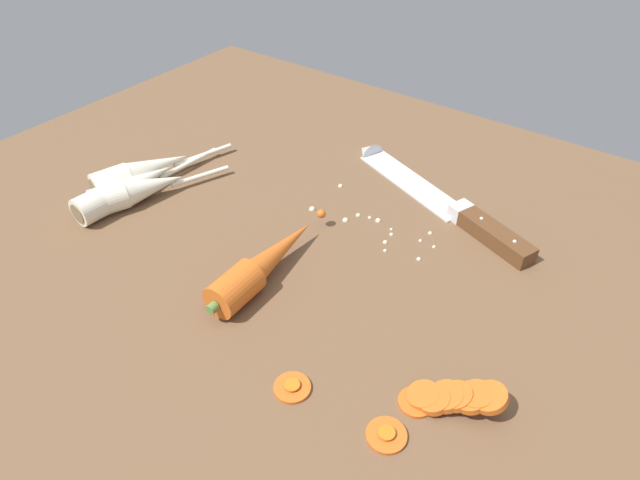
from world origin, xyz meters
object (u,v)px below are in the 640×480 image
at_px(parsnip_front, 138,190).
at_px(chefs_knife, 431,194).
at_px(whole_carrot, 263,264).
at_px(carrot_slice_stack, 451,397).
at_px(carrot_slice_stray_near, 292,386).
at_px(parsnip_mid_right, 127,189).
at_px(parsnip_mid_left, 142,171).
at_px(carrot_slice_stray_mid, 386,434).

bearing_deg(parsnip_front, chefs_knife, 37.68).
xyz_separation_m(whole_carrot, parsnip_front, (-0.24, 0.02, -0.00)).
bearing_deg(chefs_knife, carrot_slice_stack, -59.76).
bearing_deg(carrot_slice_stray_near, parsnip_mid_right, 163.59).
relative_size(parsnip_front, carrot_slice_stack, 2.11).
xyz_separation_m(parsnip_mid_left, carrot_slice_stray_near, (0.41, -0.16, -0.02)).
xyz_separation_m(parsnip_front, parsnip_mid_left, (-0.04, 0.04, -0.00)).
relative_size(carrot_slice_stack, carrot_slice_stray_mid, 2.45).
xyz_separation_m(parsnip_mid_right, carrot_slice_stack, (0.52, -0.04, -0.01)).
distance_m(parsnip_front, carrot_slice_stack, 0.51).
bearing_deg(carrot_slice_stack, whole_carrot, 173.20).
height_order(parsnip_front, carrot_slice_stray_near, parsnip_front).
distance_m(parsnip_mid_left, parsnip_mid_right, 0.05).
bearing_deg(parsnip_front, parsnip_mid_left, 135.29).
xyz_separation_m(carrot_slice_stack, carrot_slice_stray_near, (-0.13, -0.07, -0.01)).
height_order(parsnip_mid_left, carrot_slice_stack, parsnip_mid_left).
height_order(parsnip_front, carrot_slice_stray_mid, parsnip_front).
bearing_deg(carrot_slice_stray_near, carrot_slice_stray_mid, 5.77).
bearing_deg(parsnip_mid_right, chefs_knife, 37.17).
bearing_deg(parsnip_mid_right, carrot_slice_stray_mid, -12.02).
height_order(whole_carrot, carrot_slice_stray_mid, whole_carrot).
xyz_separation_m(chefs_knife, carrot_slice_stray_near, (0.04, -0.37, -0.00)).
xyz_separation_m(chefs_knife, whole_carrot, (-0.08, -0.27, 0.01)).
xyz_separation_m(parsnip_front, carrot_slice_stack, (0.50, -0.05, -0.01)).
bearing_deg(carrot_slice_stack, carrot_slice_stray_near, -150.78).
bearing_deg(parsnip_mid_right, parsnip_front, 24.68).
relative_size(parsnip_front, carrot_slice_stray_near, 5.31).
height_order(parsnip_front, parsnip_mid_left, same).
distance_m(parsnip_mid_right, carrot_slice_stray_mid, 0.50).
distance_m(parsnip_front, carrot_slice_stray_near, 0.39).
relative_size(whole_carrot, parsnip_front, 1.12).
relative_size(parsnip_mid_right, carrot_slice_stray_near, 6.57).
distance_m(carrot_slice_stack, carrot_slice_stray_mid, 0.07).
distance_m(whole_carrot, parsnip_front, 0.25).
relative_size(whole_carrot, carrot_slice_stray_mid, 5.81).
distance_m(parsnip_mid_right, carrot_slice_stray_near, 0.40).
height_order(carrot_slice_stray_near, carrot_slice_stray_mid, same).
bearing_deg(carrot_slice_stray_near, parsnip_front, 161.94).
distance_m(whole_carrot, carrot_slice_stack, 0.26).
bearing_deg(parsnip_front, whole_carrot, -3.78).
bearing_deg(carrot_slice_stack, carrot_slice_stray_mid, -116.49).
relative_size(whole_carrot, parsnip_mid_right, 0.91).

